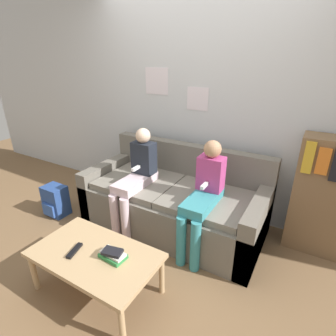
{
  "coord_description": "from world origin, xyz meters",
  "views": [
    {
      "loc": [
        1.22,
        -1.65,
        1.79
      ],
      "look_at": [
        0.0,
        0.44,
        0.75
      ],
      "focal_mm": 28.0,
      "sensor_mm": 36.0,
      "label": 1
    }
  ],
  "objects_px": {
    "couch": "(174,201)",
    "tv_remote": "(74,251)",
    "bookshelf": "(321,196)",
    "person_right": "(204,194)",
    "coffee_table": "(95,257)",
    "person_left": "(136,176)",
    "backpack": "(56,201)"
  },
  "relations": [
    {
      "from": "coffee_table",
      "to": "bookshelf",
      "type": "distance_m",
      "value": 2.09
    },
    {
      "from": "tv_remote",
      "to": "backpack",
      "type": "height_order",
      "value": "tv_remote"
    },
    {
      "from": "couch",
      "to": "bookshelf",
      "type": "bearing_deg",
      "value": 14.54
    },
    {
      "from": "person_left",
      "to": "tv_remote",
      "type": "relative_size",
      "value": 6.29
    },
    {
      "from": "bookshelf",
      "to": "coffee_table",
      "type": "bearing_deg",
      "value": -134.35
    },
    {
      "from": "bookshelf",
      "to": "couch",
      "type": "bearing_deg",
      "value": -165.46
    },
    {
      "from": "person_left",
      "to": "bookshelf",
      "type": "relative_size",
      "value": 0.96
    },
    {
      "from": "couch",
      "to": "coffee_table",
      "type": "height_order",
      "value": "couch"
    },
    {
      "from": "bookshelf",
      "to": "person_left",
      "type": "bearing_deg",
      "value": -161.44
    },
    {
      "from": "couch",
      "to": "tv_remote",
      "type": "xyz_separation_m",
      "value": [
        -0.22,
        -1.19,
        0.1
      ]
    },
    {
      "from": "person_left",
      "to": "person_right",
      "type": "height_order",
      "value": "person_left"
    },
    {
      "from": "couch",
      "to": "bookshelf",
      "type": "height_order",
      "value": "bookshelf"
    },
    {
      "from": "coffee_table",
      "to": "tv_remote",
      "type": "bearing_deg",
      "value": -155.6
    },
    {
      "from": "couch",
      "to": "bookshelf",
      "type": "relative_size",
      "value": 1.7
    },
    {
      "from": "bookshelf",
      "to": "backpack",
      "type": "bearing_deg",
      "value": -161.64
    },
    {
      "from": "person_left",
      "to": "bookshelf",
      "type": "distance_m",
      "value": 1.81
    },
    {
      "from": "backpack",
      "to": "coffee_table",
      "type": "bearing_deg",
      "value": -25.18
    },
    {
      "from": "bookshelf",
      "to": "person_right",
      "type": "bearing_deg",
      "value": -148.51
    },
    {
      "from": "couch",
      "to": "person_right",
      "type": "bearing_deg",
      "value": -27.2
    },
    {
      "from": "couch",
      "to": "coffee_table",
      "type": "relative_size",
      "value": 1.96
    },
    {
      "from": "person_left",
      "to": "person_right",
      "type": "xyz_separation_m",
      "value": [
        0.77,
        -0.0,
        -0.0
      ]
    },
    {
      "from": "bookshelf",
      "to": "backpack",
      "type": "height_order",
      "value": "bookshelf"
    },
    {
      "from": "coffee_table",
      "to": "tv_remote",
      "type": "height_order",
      "value": "tv_remote"
    },
    {
      "from": "bookshelf",
      "to": "backpack",
      "type": "relative_size",
      "value": 3.09
    },
    {
      "from": "backpack",
      "to": "person_right",
      "type": "bearing_deg",
      "value": 10.3
    },
    {
      "from": "coffee_table",
      "to": "couch",
      "type": "bearing_deg",
      "value": 85.94
    },
    {
      "from": "coffee_table",
      "to": "backpack",
      "type": "bearing_deg",
      "value": 154.82
    },
    {
      "from": "person_right",
      "to": "backpack",
      "type": "relative_size",
      "value": 2.93
    },
    {
      "from": "person_left",
      "to": "backpack",
      "type": "bearing_deg",
      "value": -162.0
    },
    {
      "from": "couch",
      "to": "person_right",
      "type": "height_order",
      "value": "person_right"
    },
    {
      "from": "coffee_table",
      "to": "bookshelf",
      "type": "relative_size",
      "value": 0.87
    },
    {
      "from": "couch",
      "to": "person_right",
      "type": "xyz_separation_m",
      "value": [
        0.43,
        -0.22,
        0.32
      ]
    }
  ]
}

